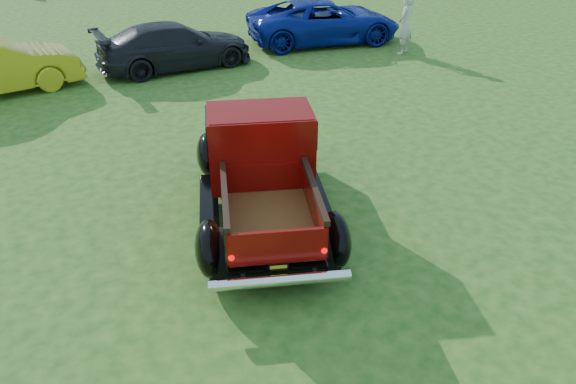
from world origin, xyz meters
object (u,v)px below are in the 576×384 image
object	(u,v)px
spectator	(405,25)
show_car_grey	(175,46)
pickup_truck	(261,162)
show_car_blue	(324,21)

from	to	relation	value
spectator	show_car_grey	bearing A→B (deg)	-46.38
pickup_truck	spectator	world-z (taller)	spectator
pickup_truck	show_car_grey	distance (m)	8.26
pickup_truck	show_car_blue	world-z (taller)	pickup_truck
pickup_truck	show_car_grey	world-z (taller)	pickup_truck
show_car_blue	spectator	bearing A→B (deg)	-134.86
show_car_blue	show_car_grey	bearing A→B (deg)	106.00
pickup_truck	show_car_grey	size ratio (longest dim) A/B	1.12
spectator	pickup_truck	bearing A→B (deg)	7.69
show_car_grey	show_car_blue	xyz separation A→B (m)	(5.21, 0.57, 0.06)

